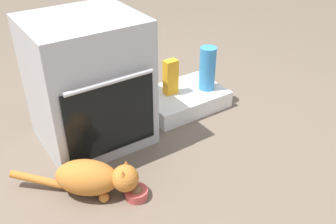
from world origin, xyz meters
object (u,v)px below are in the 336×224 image
cat (93,177)px  water_bottle (207,69)px  food_bowl (136,193)px  juice_carton (171,77)px  oven (89,83)px  pantry_cabinet (183,99)px

cat → water_bottle: size_ratio=1.76×
food_bowl → juice_carton: juice_carton is taller
oven → pantry_cabinet: bearing=0.2°
food_bowl → cat: bearing=138.9°
cat → food_bowl: bearing=0.0°
juice_carton → oven: bearing=-176.8°
oven → pantry_cabinet: (0.66, 0.00, -0.32)m
food_bowl → water_bottle: water_bottle is taller
oven → cat: 0.56m
cat → juice_carton: 0.93m
oven → food_bowl: (-0.04, -0.59, -0.35)m
food_bowl → water_bottle: 1.05m
oven → water_bottle: 0.83m
pantry_cabinet → juice_carton: (-0.08, 0.03, 0.18)m
oven → food_bowl: size_ratio=6.48×
water_bottle → oven: bearing=176.7°
juice_carton → water_bottle: size_ratio=0.80×
food_bowl → cat: cat is taller
juice_carton → water_bottle: (0.24, -0.08, 0.03)m
food_bowl → water_bottle: (0.87, 0.54, 0.24)m
oven → water_bottle: oven is taller
oven → cat: oven is taller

